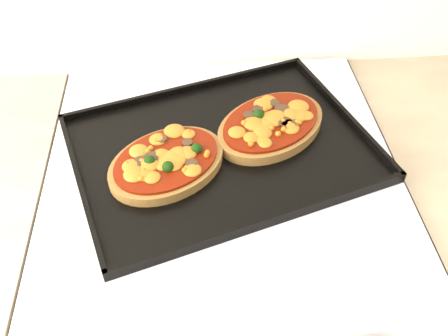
{
  "coord_description": "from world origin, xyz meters",
  "views": [
    {
      "loc": [
        -0.04,
        1.09,
        1.5
      ],
      "look_at": [
        0.01,
        1.67,
        0.92
      ],
      "focal_mm": 40.0,
      "sensor_mm": 36.0,
      "label": 1
    }
  ],
  "objects_px": {
    "baking_tray": "(222,147)",
    "pizza_left": "(167,161)",
    "stove": "(223,298)",
    "pizza_right": "(271,124)"
  },
  "relations": [
    {
      "from": "pizza_left",
      "to": "pizza_right",
      "type": "height_order",
      "value": "pizza_right"
    },
    {
      "from": "stove",
      "to": "pizza_right",
      "type": "relative_size",
      "value": 4.21
    },
    {
      "from": "stove",
      "to": "baking_tray",
      "type": "distance_m",
      "value": 0.47
    },
    {
      "from": "pizza_right",
      "to": "pizza_left",
      "type": "bearing_deg",
      "value": -156.91
    },
    {
      "from": "baking_tray",
      "to": "pizza_right",
      "type": "height_order",
      "value": "pizza_right"
    },
    {
      "from": "baking_tray",
      "to": "pizza_left",
      "type": "bearing_deg",
      "value": -173.57
    },
    {
      "from": "stove",
      "to": "pizza_right",
      "type": "distance_m",
      "value": 0.49
    },
    {
      "from": "stove",
      "to": "pizza_right",
      "type": "xyz_separation_m",
      "value": [
        0.09,
        0.06,
        0.48
      ]
    },
    {
      "from": "baking_tray",
      "to": "pizza_left",
      "type": "distance_m",
      "value": 0.1
    },
    {
      "from": "pizza_right",
      "to": "baking_tray",
      "type": "bearing_deg",
      "value": -157.86
    }
  ]
}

